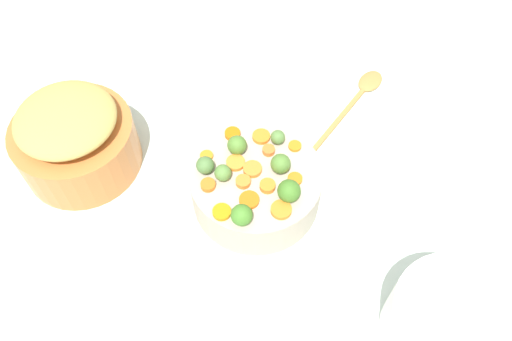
# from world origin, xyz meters

# --- Properties ---
(tabletop) EXTENTS (2.40, 2.40, 0.02)m
(tabletop) POSITION_xyz_m (0.00, 0.00, 0.01)
(tabletop) COLOR silver
(tabletop) RESTS_ON ground
(serving_bowl_carrots) EXTENTS (0.26, 0.26, 0.09)m
(serving_bowl_carrots) POSITION_xyz_m (-0.02, -0.01, 0.07)
(serving_bowl_carrots) COLOR #BCAC99
(serving_bowl_carrots) RESTS_ON tabletop
(metal_pot) EXTENTS (0.24, 0.24, 0.11)m
(metal_pot) POSITION_xyz_m (0.15, 0.33, 0.08)
(metal_pot) COLOR #CF7539
(metal_pot) RESTS_ON tabletop
(stuffing_mound) EXTENTS (0.20, 0.20, 0.05)m
(stuffing_mound) POSITION_xyz_m (0.15, 0.33, 0.16)
(stuffing_mound) COLOR tan
(stuffing_mound) RESTS_ON metal_pot
(carrot_slice_0) EXTENTS (0.05, 0.05, 0.01)m
(carrot_slice_0) POSITION_xyz_m (-0.11, -0.04, 0.12)
(carrot_slice_0) COLOR orange
(carrot_slice_0) RESTS_ON serving_bowl_carrots
(carrot_slice_1) EXTENTS (0.03, 0.03, 0.01)m
(carrot_slice_1) POSITION_xyz_m (-0.03, 0.08, 0.12)
(carrot_slice_1) COLOR orange
(carrot_slice_1) RESTS_ON serving_bowl_carrots
(carrot_slice_2) EXTENTS (0.04, 0.04, 0.01)m
(carrot_slice_2) POSITION_xyz_m (-0.08, 0.01, 0.12)
(carrot_slice_2) COLOR orange
(carrot_slice_2) RESTS_ON serving_bowl_carrots
(carrot_slice_3) EXTENTS (0.04, 0.04, 0.01)m
(carrot_slice_3) POSITION_xyz_m (0.03, -0.10, 0.12)
(carrot_slice_3) COLOR orange
(carrot_slice_3) RESTS_ON serving_bowl_carrots
(carrot_slice_4) EXTENTS (0.03, 0.03, 0.01)m
(carrot_slice_4) POSITION_xyz_m (-0.04, 0.02, 0.12)
(carrot_slice_4) COLOR orange
(carrot_slice_4) RESTS_ON serving_bowl_carrots
(carrot_slice_5) EXTENTS (0.02, 0.02, 0.01)m
(carrot_slice_5) POSITION_xyz_m (0.02, -0.05, 0.12)
(carrot_slice_5) COLOR orange
(carrot_slice_5) RESTS_ON serving_bowl_carrots
(carrot_slice_6) EXTENTS (0.05, 0.05, 0.01)m
(carrot_slice_6) POSITION_xyz_m (0.06, -0.04, 0.12)
(carrot_slice_6) COLOR orange
(carrot_slice_6) RESTS_ON serving_bowl_carrots
(carrot_slice_7) EXTENTS (0.05, 0.05, 0.01)m
(carrot_slice_7) POSITION_xyz_m (-0.01, -0.01, 0.12)
(carrot_slice_7) COLOR orange
(carrot_slice_7) RESTS_ON serving_bowl_carrots
(carrot_slice_8) EXTENTS (0.03, 0.03, 0.01)m
(carrot_slice_8) POSITION_xyz_m (0.04, 0.07, 0.12)
(carrot_slice_8) COLOR orange
(carrot_slice_8) RESTS_ON serving_bowl_carrots
(carrot_slice_9) EXTENTS (0.04, 0.04, 0.01)m
(carrot_slice_9) POSITION_xyz_m (-0.09, 0.06, 0.12)
(carrot_slice_9) COLOR orange
(carrot_slice_9) RESTS_ON serving_bowl_carrots
(carrot_slice_10) EXTENTS (0.04, 0.04, 0.01)m
(carrot_slice_10) POSITION_xyz_m (0.08, 0.01, 0.12)
(carrot_slice_10) COLOR orange
(carrot_slice_10) RESTS_ON serving_bowl_carrots
(carrot_slice_11) EXTENTS (0.04, 0.04, 0.01)m
(carrot_slice_11) POSITION_xyz_m (-0.05, -0.03, 0.12)
(carrot_slice_11) COLOR orange
(carrot_slice_11) RESTS_ON serving_bowl_carrots
(carrot_slice_12) EXTENTS (0.04, 0.04, 0.01)m
(carrot_slice_12) POSITION_xyz_m (-0.05, -0.08, 0.12)
(carrot_slice_12) COLOR orange
(carrot_slice_12) RESTS_ON serving_bowl_carrots
(carrot_slice_13) EXTENTS (0.04, 0.04, 0.01)m
(carrot_slice_13) POSITION_xyz_m (0.01, 0.02, 0.12)
(carrot_slice_13) COLOR orange
(carrot_slice_13) RESTS_ON serving_bowl_carrots
(brussels_sprout_0) EXTENTS (0.04, 0.04, 0.04)m
(brussels_sprout_0) POSITION_xyz_m (-0.02, -0.06, 0.13)
(brussels_sprout_0) COLOR #548235
(brussels_sprout_0) RESTS_ON serving_bowl_carrots
(brussels_sprout_1) EXTENTS (0.04, 0.04, 0.04)m
(brussels_sprout_1) POSITION_xyz_m (-0.08, -0.06, 0.13)
(brussels_sprout_1) COLOR #457A29
(brussels_sprout_1) RESTS_ON serving_bowl_carrots
(brussels_sprout_2) EXTENTS (0.03, 0.03, 0.03)m
(brussels_sprout_2) POSITION_xyz_m (-0.02, 0.05, 0.13)
(brussels_sprout_2) COLOR #5B873E
(brussels_sprout_2) RESTS_ON serving_bowl_carrots
(brussels_sprout_3) EXTENTS (0.03, 0.03, 0.03)m
(brussels_sprout_3) POSITION_xyz_m (0.05, -0.07, 0.13)
(brussels_sprout_3) COLOR #588340
(brussels_sprout_3) RESTS_ON serving_bowl_carrots
(brussels_sprout_4) EXTENTS (0.03, 0.03, 0.03)m
(brussels_sprout_4) POSITION_xyz_m (0.01, 0.08, 0.13)
(brussels_sprout_4) COLOR #517A3F
(brussels_sprout_4) RESTS_ON serving_bowl_carrots
(brussels_sprout_5) EXTENTS (0.04, 0.04, 0.04)m
(brussels_sprout_5) POSITION_xyz_m (-0.11, 0.03, 0.13)
(brussels_sprout_5) COLOR #48822C
(brussels_sprout_5) RESTS_ON serving_bowl_carrots
(brussels_sprout_6) EXTENTS (0.04, 0.04, 0.04)m
(brussels_sprout_6) POSITION_xyz_m (0.04, 0.01, 0.13)
(brussels_sprout_6) COLOR #548332
(brussels_sprout_6) RESTS_ON serving_bowl_carrots
(wooden_spoon) EXTENTS (0.22, 0.24, 0.01)m
(wooden_spoon) POSITION_xyz_m (0.21, -0.31, 0.03)
(wooden_spoon) COLOR #B48544
(wooden_spoon) RESTS_ON tabletop
(casserole_dish) EXTENTS (0.21, 0.21, 0.12)m
(casserole_dish) POSITION_xyz_m (-0.36, -0.27, 0.08)
(casserole_dish) COLOR white
(casserole_dish) RESTS_ON tabletop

